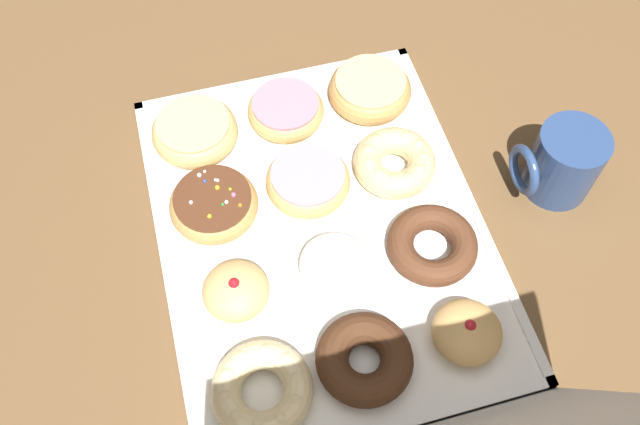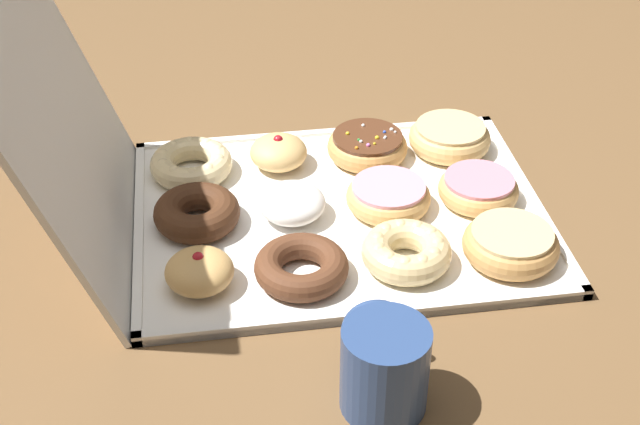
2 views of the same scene
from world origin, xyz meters
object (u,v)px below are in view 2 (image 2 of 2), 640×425
object	(u,v)px
cruller_donut_3	(406,251)
donut_box	(340,215)
sprinkle_donut_5	(367,146)
coffee_mug	(384,365)
powdered_filled_donut_7	(292,204)
chocolate_cake_ring_donut_10	(197,212)
glazed_ring_donut_2	(450,137)
chocolate_cake_ring_donut_6	(301,267)
jelly_filled_donut_8	(279,152)
jelly_filled_donut_9	(199,271)
pink_frosted_donut_4	(388,195)
glazed_ring_donut_0	(511,244)
pink_frosted_donut_1	(478,187)
cruller_donut_11	(191,163)

from	to	relation	value
cruller_donut_3	donut_box	bearing A→B (deg)	27.43
sprinkle_donut_5	coffee_mug	size ratio (longest dim) A/B	1.05
powdered_filled_donut_7	sprinkle_donut_5	bearing A→B (deg)	-44.23
chocolate_cake_ring_donut_10	coffee_mug	world-z (taller)	coffee_mug
chocolate_cake_ring_donut_10	glazed_ring_donut_2	bearing A→B (deg)	-70.92
cruller_donut_3	chocolate_cake_ring_donut_6	world-z (taller)	cruller_donut_3
glazed_ring_donut_2	coffee_mug	bearing A→B (deg)	156.86
powdered_filled_donut_7	coffee_mug	bearing A→B (deg)	-170.47
cruller_donut_3	jelly_filled_donut_8	world-z (taller)	jelly_filled_donut_8
donut_box	powdered_filled_donut_7	xyz separation A→B (m)	(-0.00, 0.06, 0.03)
jelly_filled_donut_9	coffee_mug	world-z (taller)	coffee_mug
pink_frosted_donut_4	chocolate_cake_ring_donut_10	distance (m)	0.26
chocolate_cake_ring_donut_6	powdered_filled_donut_7	size ratio (longest dim) A/B	1.29
glazed_ring_donut_0	chocolate_cake_ring_donut_6	distance (m)	0.26
pink_frosted_donut_1	chocolate_cake_ring_donut_10	xyz separation A→B (m)	(-0.00, 0.38, 0.00)
powdered_filled_donut_7	pink_frosted_donut_1	bearing A→B (deg)	-89.04
sprinkle_donut_5	coffee_mug	xyz separation A→B (m)	(-0.46, 0.07, 0.02)
donut_box	glazed_ring_donut_2	bearing A→B (deg)	-54.72
coffee_mug	glazed_ring_donut_2	bearing A→B (deg)	-23.14
pink_frosted_donut_4	coffee_mug	size ratio (longest dim) A/B	1.02
powdered_filled_donut_7	chocolate_cake_ring_donut_10	world-z (taller)	powdered_filled_donut_7
glazed_ring_donut_0	cruller_donut_11	xyz separation A→B (m)	(0.25, 0.39, -0.00)
powdered_filled_donut_7	chocolate_cake_ring_donut_10	bearing A→B (deg)	88.38
cruller_donut_3	jelly_filled_donut_9	size ratio (longest dim) A/B	1.36
pink_frosted_donut_4	cruller_donut_3	bearing A→B (deg)	178.50
chocolate_cake_ring_donut_10	coffee_mug	bearing A→B (deg)	-151.34
pink_frosted_donut_1	coffee_mug	xyz separation A→B (m)	(-0.33, 0.20, 0.02)
pink_frosted_donut_1	chocolate_cake_ring_donut_6	xyz separation A→B (m)	(-0.13, 0.26, -0.00)
glazed_ring_donut_0	cruller_donut_3	distance (m)	0.13
powdered_filled_donut_7	chocolate_cake_ring_donut_10	size ratio (longest dim) A/B	0.79
chocolate_cake_ring_donut_6	cruller_donut_11	xyz separation A→B (m)	(0.25, 0.12, 0.00)
pink_frosted_donut_1	coffee_mug	world-z (taller)	coffee_mug
jelly_filled_donut_9	chocolate_cake_ring_donut_10	size ratio (longest dim) A/B	0.73
chocolate_cake_ring_donut_6	jelly_filled_donut_8	xyz separation A→B (m)	(0.25, -0.00, 0.01)
glazed_ring_donut_0	cruller_donut_11	bearing A→B (deg)	57.30
cruller_donut_3	pink_frosted_donut_4	distance (m)	0.12
pink_frosted_donut_1	jelly_filled_donut_8	xyz separation A→B (m)	(0.12, 0.26, 0.00)
pink_frosted_donut_1	powdered_filled_donut_7	world-z (taller)	powdered_filled_donut_7
donut_box	cruller_donut_3	bearing A→B (deg)	-152.57
donut_box	glazed_ring_donut_0	world-z (taller)	glazed_ring_donut_0
donut_box	cruller_donut_11	size ratio (longest dim) A/B	4.66
donut_box	coffee_mug	size ratio (longest dim) A/B	4.88
powdered_filled_donut_7	jelly_filled_donut_8	xyz separation A→B (m)	(0.13, 0.00, 0.00)
cruller_donut_3	sprinkle_donut_5	distance (m)	0.25
donut_box	glazed_ring_donut_0	xyz separation A→B (m)	(-0.13, -0.19, 0.03)
cruller_donut_3	jelly_filled_donut_9	world-z (taller)	jelly_filled_donut_9
jelly_filled_donut_9	pink_frosted_donut_1	bearing A→B (deg)	-71.56
chocolate_cake_ring_donut_6	powdered_filled_donut_7	xyz separation A→B (m)	(0.13, -0.00, 0.00)
cruller_donut_3	jelly_filled_donut_9	bearing A→B (deg)	90.86
glazed_ring_donut_0	jelly_filled_donut_8	size ratio (longest dim) A/B	1.47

